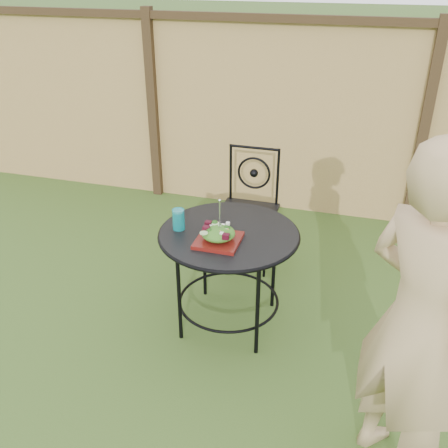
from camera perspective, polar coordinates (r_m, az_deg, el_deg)
name	(u,v)px	position (r m, az deg, el deg)	size (l,w,h in m)	color
ground	(212,342)	(3.46, -1.34, -13.33)	(60.00, 60.00, 0.00)	#244115
fence	(280,117)	(4.92, 6.44, 12.08)	(8.00, 0.12, 1.90)	tan
patio_table	(229,250)	(3.29, 0.56, -3.03)	(0.92, 0.92, 0.72)	black
patio_chair	(249,204)	(4.10, 2.87, 2.24)	(0.46, 0.46, 0.95)	black
diner	(420,328)	(2.36, 21.44, -10.98)	(0.64, 0.42, 1.75)	tan
salad_plate	(218,240)	(3.11, -0.65, -1.89)	(0.27, 0.27, 0.02)	#4B110A
salad	(218,233)	(3.08, -0.65, -1.05)	(0.21, 0.21, 0.08)	#235614
fork	(220,215)	(3.02, -0.48, 1.08)	(0.01, 0.01, 0.18)	silver
drinking_glass	(179,219)	(3.24, -5.21, 0.54)	(0.08, 0.08, 0.14)	#0A7A7F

